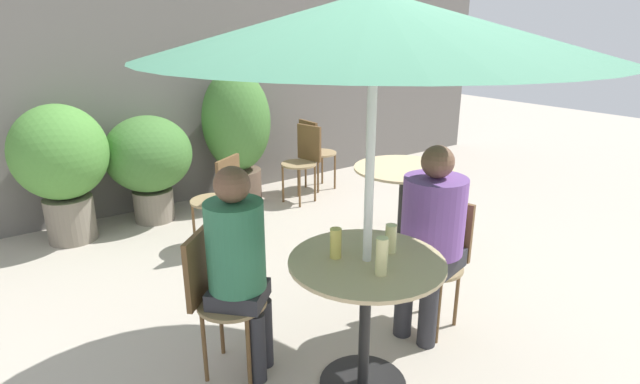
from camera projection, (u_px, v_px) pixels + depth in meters
name	position (u px, v px, depth m)	size (l,w,h in m)	color
ground_plane	(354.00, 383.00, 2.75)	(20.00, 20.00, 0.00)	#B2A899
storefront_wall	(134.00, 64.00, 4.90)	(10.00, 0.06, 3.00)	slate
cafe_table_near	(366.00, 294.00, 2.56)	(0.79, 0.79, 0.76)	black
cafe_table_far	(403.00, 189.00, 4.16)	(0.82, 0.82, 0.76)	black
bistro_chair_0	(440.00, 252.00, 3.16)	(0.41, 0.39, 0.83)	#997F56
bistro_chair_1	(216.00, 289.00, 2.72)	(0.44, 0.44, 0.83)	#997F56
bistro_chair_2	(304.00, 156.00, 5.44)	(0.41, 0.39, 0.83)	#997F56
bistro_chair_3	(221.00, 194.00, 4.23)	(0.43, 0.44, 0.83)	#997F56
bistro_chair_4	(314.00, 148.00, 5.79)	(0.38, 0.38, 0.83)	#997F56
seated_person_0	(431.00, 228.00, 3.00)	(0.43, 0.40, 1.22)	#2D2D33
seated_person_1	(238.00, 256.00, 2.62)	(0.39, 0.40, 1.21)	#2D2D33
beer_glass_0	(382.00, 256.00, 2.32)	(0.06, 0.06, 0.19)	beige
beer_glass_1	(391.00, 239.00, 2.56)	(0.06, 0.06, 0.15)	beige
beer_glass_2	(336.00, 243.00, 2.50)	(0.06, 0.06, 0.16)	#DBC65B
potted_plant_0	(61.00, 160.00, 4.33)	(0.80, 0.80, 1.24)	slate
potted_plant_1	(149.00, 158.00, 4.84)	(0.83, 0.83, 1.05)	slate
potted_plant_2	(237.00, 130.00, 5.31)	(0.72, 0.72, 1.44)	brown
umbrella	(375.00, 25.00, 2.14)	(2.05, 2.05, 2.02)	silver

